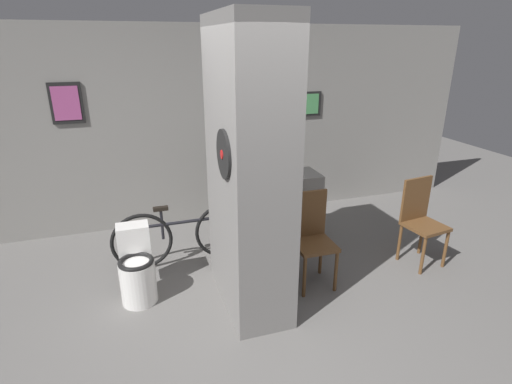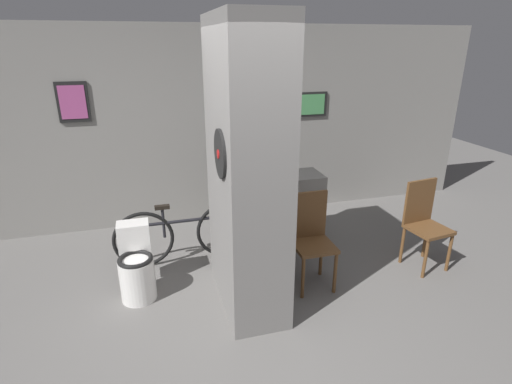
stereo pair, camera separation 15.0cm
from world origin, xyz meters
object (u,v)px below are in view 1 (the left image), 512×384
Objects in this scene: chair_by_doorway at (421,218)px; toilet at (137,270)px; chair_near_pillar at (311,235)px; bicycle at (184,235)px; bottle_tall at (240,170)px.

toilet is at bearing 167.97° from chair_by_doorway.
chair_by_doorway is at bearing 0.79° from chair_near_pillar.
bicycle is 6.35× the size of bottle_tall.
chair_by_doorway is 2.66m from bicycle.
chair_near_pillar is 1.00× the size of chair_by_doorway.
chair_near_pillar is at bearing -33.52° from bicycle.
bicycle reaches higher than toilet.
chair_near_pillar is at bearing 172.53° from chair_by_doorway.
bottle_tall is (-0.47, 0.98, 0.45)m from chair_near_pillar.
bottle_tall is (1.26, 0.74, 0.67)m from toilet.
toilet is 1.60m from bottle_tall.
chair_near_pillar is at bearing -7.96° from toilet.
chair_by_doorway is at bearing -28.22° from bottle_tall.
toilet is 1.76m from chair_near_pillar.
chair_by_doorway is at bearing -17.18° from bicycle.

